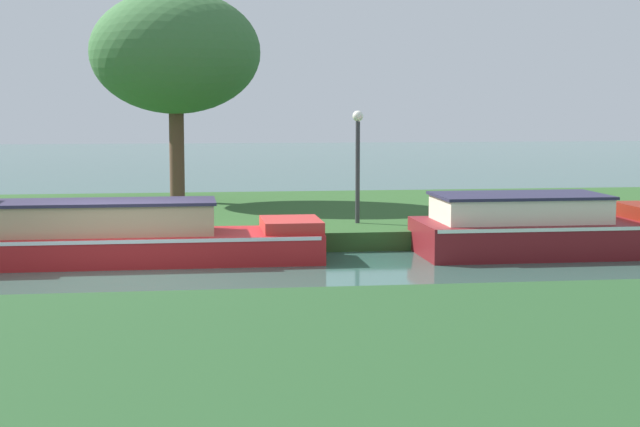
# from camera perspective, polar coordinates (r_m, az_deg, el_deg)

# --- Properties ---
(ground_plane) EXTENTS (120.00, 120.00, 0.00)m
(ground_plane) POSITION_cam_1_polar(r_m,az_deg,el_deg) (18.51, -10.83, -3.34)
(ground_plane) COLOR #325B50
(riverbank_far) EXTENTS (72.00, 10.00, 0.40)m
(riverbank_far) POSITION_cam_1_polar(r_m,az_deg,el_deg) (25.41, -10.00, -0.27)
(riverbank_far) COLOR #295123
(riverbank_far) RESTS_ON ground_plane
(riverbank_near) EXTENTS (72.00, 10.00, 0.40)m
(riverbank_near) POSITION_cam_1_polar(r_m,az_deg,el_deg) (9.71, -13.72, -11.02)
(riverbank_near) COLOR #234923
(riverbank_near) RESTS_ON ground_plane
(red_barge) EXTENTS (9.15, 1.87, 1.83)m
(red_barge) POSITION_cam_1_polar(r_m,az_deg,el_deg) (19.70, -13.92, -1.18)
(red_barge) COLOR red
(red_barge) RESTS_ON ground_plane
(maroon_narrowboat) EXTENTS (5.09, 2.35, 1.24)m
(maroon_narrowboat) POSITION_cam_1_polar(r_m,az_deg,el_deg) (20.86, 12.40, -0.80)
(maroon_narrowboat) COLOR maroon
(maroon_narrowboat) RESTS_ON ground_plane
(willow_tree_left) EXTENTS (4.57, 4.24, 5.69)m
(willow_tree_left) POSITION_cam_1_polar(r_m,az_deg,el_deg) (27.36, -8.26, 9.07)
(willow_tree_left) COLOR brown
(willow_tree_left) RESTS_ON riverbank_far
(lamp_post) EXTENTS (0.24, 0.24, 2.51)m
(lamp_post) POSITION_cam_1_polar(r_m,az_deg,el_deg) (22.25, 2.17, 3.58)
(lamp_post) COLOR #333338
(lamp_post) RESTS_ON riverbank_far
(mooring_post_near) EXTENTS (0.19, 0.19, 0.51)m
(mooring_post_near) POSITION_cam_1_polar(r_m,az_deg,el_deg) (20.93, -10.04, -0.40)
(mooring_post_near) COLOR #4A3221
(mooring_post_near) RESTS_ON riverbank_far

